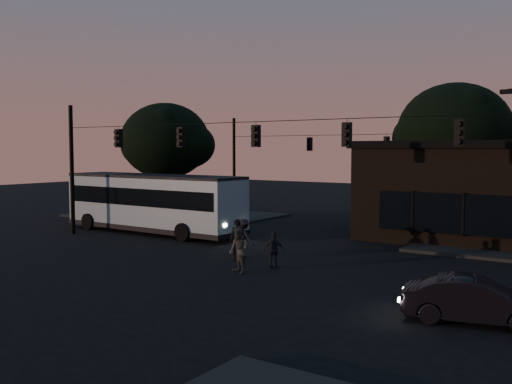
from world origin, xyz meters
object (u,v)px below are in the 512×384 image
Objects in this scene: bus at (153,200)px; pedestrian_b at (239,250)px; pedestrian_a at (237,240)px; pedestrian_d at (243,238)px; pedestrian_c at (274,250)px; car at (476,300)px.

pedestrian_b is at bearing -28.61° from bus.
pedestrian_a is 0.87m from pedestrian_d.
pedestrian_c is at bearing -26.74° from pedestrian_a.
bus is at bearing 140.44° from pedestrian_a.
pedestrian_d is (-2.48, 1.28, 0.13)m from pedestrian_c.
pedestrian_b is (10.77, -6.21, -1.03)m from bus.
pedestrian_a is 2.26m from pedestrian_c.
pedestrian_b is 1.02× the size of pedestrian_d.
pedestrian_b reaches higher than pedestrian_c.
pedestrian_d reaches higher than car.
pedestrian_b is 3.36m from pedestrian_d.
pedestrian_c is at bearing 155.12° from pedestrian_d.
pedestrian_b is 1.20× the size of pedestrian_c.
bus is at bearing -18.04° from pedestrian_d.
car is at bearing 17.93° from pedestrian_b.
bus is at bearing 177.49° from pedestrian_b.
pedestrian_a is (-10.98, 3.60, 0.27)m from car.
pedestrian_b is at bearing -67.95° from pedestrian_a.
pedestrian_a is at bearing 58.33° from car.
pedestrian_b is (1.53, -2.01, -0.02)m from pedestrian_a.
bus is 12.47m from pedestrian_b.
bus is 12.42m from pedestrian_c.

